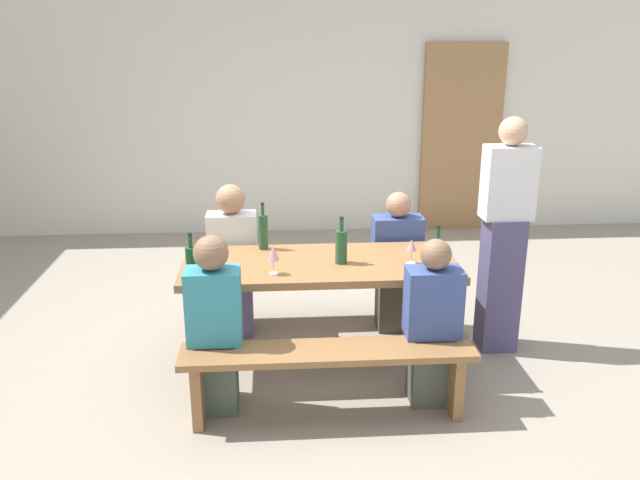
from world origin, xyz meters
TOP-DOWN VIEW (x-y plane):
  - ground_plane at (0.00, 0.00)m, footprint 24.00×24.00m
  - back_wall at (0.00, 3.30)m, footprint 14.00×0.20m
  - wooden_door at (1.83, 3.16)m, footprint 0.90×0.06m
  - tasting_table at (0.00, 0.00)m, footprint 1.83×0.76m
  - bench_near at (0.00, -0.68)m, footprint 1.73×0.30m
  - bench_far at (0.00, 0.68)m, footprint 1.73×0.30m
  - wine_bottle_0 at (-0.81, -0.26)m, footprint 0.07×0.07m
  - wine_bottle_1 at (0.14, -0.04)m, footprint 0.08×0.08m
  - wine_bottle_2 at (-0.38, 0.29)m, footprint 0.07×0.07m
  - wine_bottle_3 at (0.71, -0.31)m, footprint 0.08×0.08m
  - wine_glass_0 at (0.60, -0.09)m, footprint 0.07×0.07m
  - wine_glass_1 at (-0.31, -0.21)m, footprint 0.08×0.08m
  - seated_guest_near_0 at (-0.66, -0.53)m, footprint 0.32×0.24m
  - seated_guest_near_1 at (0.65, -0.53)m, footprint 0.33×0.24m
  - seated_guest_far_0 at (-0.61, 0.53)m, footprint 0.36×0.24m
  - seated_guest_far_1 at (0.62, 0.53)m, footprint 0.37×0.24m
  - standing_host at (1.30, 0.16)m, footprint 0.34×0.24m

SIDE VIEW (x-z plane):
  - ground_plane at x=0.00m, z-range 0.00..0.00m
  - bench_near at x=0.00m, z-range 0.12..0.57m
  - bench_far at x=0.00m, z-range 0.12..0.57m
  - seated_guest_near_1 at x=0.65m, z-range -0.03..1.03m
  - seated_guest_far_1 at x=0.62m, z-range -0.03..1.06m
  - seated_guest_near_0 at x=-0.66m, z-range -0.02..1.09m
  - seated_guest_far_0 at x=-0.61m, z-range -0.02..1.14m
  - tasting_table at x=0.00m, z-range 0.29..1.04m
  - standing_host at x=1.30m, z-range -0.02..1.66m
  - wine_bottle_0 at x=-0.81m, z-range 0.71..1.01m
  - wine_bottle_3 at x=0.71m, z-range 0.71..1.03m
  - wine_bottle_1 at x=0.14m, z-range 0.71..1.03m
  - wine_glass_0 at x=0.60m, z-range 0.79..0.96m
  - wine_bottle_2 at x=-0.38m, z-range 0.71..1.05m
  - wine_glass_1 at x=-0.31m, z-range 0.79..0.98m
  - wooden_door at x=1.83m, z-range 0.00..2.10m
  - back_wall at x=0.00m, z-range 0.00..3.20m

